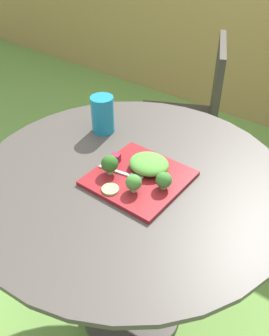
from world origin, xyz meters
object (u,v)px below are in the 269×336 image
(salad_plate, at_px, (139,179))
(fork, at_px, (125,174))
(patio_chair, at_px, (193,111))
(drinking_glass, at_px, (103,116))

(salad_plate, distance_m, fork, 0.05)
(patio_chair, xyz_separation_m, salad_plate, (0.29, -0.88, 0.24))
(salad_plate, xyz_separation_m, fork, (-0.04, -0.02, 0.01))
(fork, bearing_deg, patio_chair, 105.65)
(drinking_glass, xyz_separation_m, fork, (0.24, -0.17, -0.05))
(patio_chair, bearing_deg, drinking_glass, -89.23)
(patio_chair, distance_m, salad_plate, 0.96)
(fork, bearing_deg, drinking_glass, 144.30)
(patio_chair, distance_m, fork, 0.97)
(drinking_glass, distance_m, fork, 0.30)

